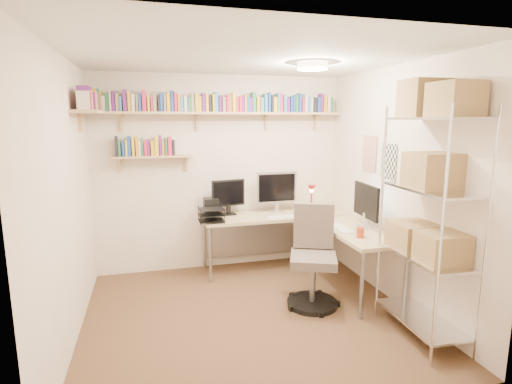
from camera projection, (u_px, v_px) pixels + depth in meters
ground at (249, 316)px, 4.01m from camera, size 3.20×3.20×0.00m
room_shell at (249, 162)px, 3.73m from camera, size 3.24×3.04×2.52m
wall_shelves at (190, 112)px, 4.78m from camera, size 3.12×1.09×0.80m
corner_desk at (285, 219)px, 4.95m from camera, size 1.96×1.87×1.27m
office_chair at (313, 263)px, 4.22m from camera, size 0.61×0.62×1.06m
wire_rack at (431, 181)px, 3.41m from camera, size 0.47×0.91×2.29m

